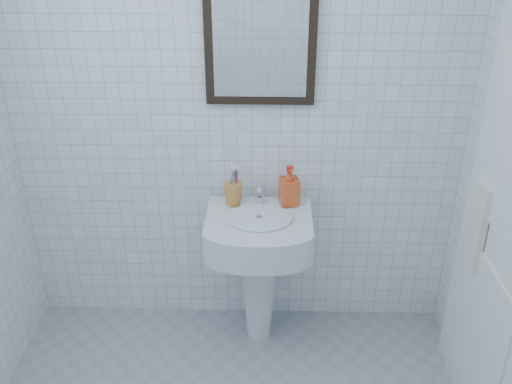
{
  "coord_description": "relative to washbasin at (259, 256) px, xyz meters",
  "views": [
    {
      "loc": [
        0.16,
        -1.37,
        2.1
      ],
      "look_at": [
        0.1,
        0.86,
        0.94
      ],
      "focal_mm": 40.0,
      "sensor_mm": 36.0,
      "label": 1
    }
  ],
  "objects": [
    {
      "name": "wall_back",
      "position": [
        -0.11,
        0.22,
        0.73
      ],
      "size": [
        2.2,
        0.02,
        2.5
      ],
      "primitive_type": "cube",
      "color": "white",
      "rests_on": "ground"
    },
    {
      "name": "wall_mirror",
      "position": [
        0.0,
        0.2,
        1.03
      ],
      "size": [
        0.5,
        0.04,
        0.62
      ],
      "color": "black",
      "rests_on": "wall_back"
    },
    {
      "name": "washbasin",
      "position": [
        0.0,
        0.0,
        0.0
      ],
      "size": [
        0.5,
        0.37,
        0.77
      ],
      "color": "silver",
      "rests_on": "ground"
    },
    {
      "name": "bathroom_door",
      "position": [
        0.97,
        -0.43,
        0.48
      ],
      "size": [
        0.04,
        0.8,
        2.0
      ],
      "primitive_type": "cube",
      "color": "silver",
      "rests_on": "ground"
    },
    {
      "name": "toothbrush_cup",
      "position": [
        -0.13,
        0.09,
        0.3
      ],
      "size": [
        0.11,
        0.11,
        0.11
      ],
      "primitive_type": null,
      "rotation": [
        0.0,
        0.0,
        -0.14
      ],
      "color": "#CF8535",
      "rests_on": "washbasin"
    },
    {
      "name": "towel_ring",
      "position": [
        0.95,
        -0.25,
        0.53
      ],
      "size": [
        0.01,
        0.18,
        0.18
      ],
      "primitive_type": "torus",
      "rotation": [
        0.0,
        1.57,
        0.0
      ],
      "color": "silver",
      "rests_on": "wall_right"
    },
    {
      "name": "faucet",
      "position": [
        0.0,
        0.09,
        0.29
      ],
      "size": [
        0.04,
        0.09,
        0.1
      ],
      "color": "silver",
      "rests_on": "washbasin"
    },
    {
      "name": "hand_towel",
      "position": [
        0.93,
        -0.25,
        0.35
      ],
      "size": [
        0.03,
        0.16,
        0.38
      ],
      "primitive_type": "cube",
      "color": "silver",
      "rests_on": "towel_ring"
    },
    {
      "name": "soap_dispenser",
      "position": [
        0.14,
        0.1,
        0.34
      ],
      "size": [
        0.11,
        0.11,
        0.19
      ],
      "primitive_type": "imported",
      "rotation": [
        0.0,
        0.0,
        0.26
      ],
      "color": "red",
      "rests_on": "washbasin"
    }
  ]
}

